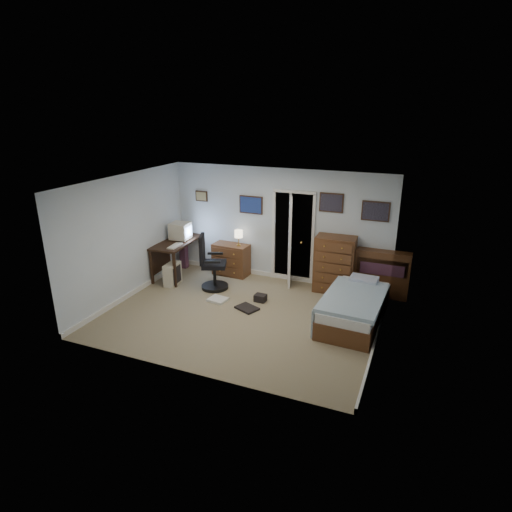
{
  "coord_description": "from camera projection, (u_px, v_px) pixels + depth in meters",
  "views": [
    {
      "loc": [
        3.0,
        -6.62,
        3.75
      ],
      "look_at": [
        0.16,
        0.3,
        1.1
      ],
      "focal_mm": 30.0,
      "sensor_mm": 36.0,
      "label": 1
    }
  ],
  "objects": [
    {
      "name": "keyboard",
      "position": [
        175.0,
        246.0,
        9.36
      ],
      "size": [
        0.19,
        0.45,
        0.03
      ],
      "primitive_type": "cube",
      "rotation": [
        0.0,
        0.0,
        0.07
      ],
      "color": "beige",
      "rests_on": "computer_desk"
    },
    {
      "name": "crt_monitor",
      "position": [
        180.0,
        231.0,
        9.79
      ],
      "size": [
        0.45,
        0.42,
        0.39
      ],
      "rotation": [
        0.0,
        0.0,
        0.07
      ],
      "color": "beige",
      "rests_on": "computer_desk"
    },
    {
      "name": "low_dresser",
      "position": [
        231.0,
        259.0,
        9.91
      ],
      "size": [
        0.85,
        0.46,
        0.73
      ],
      "primitive_type": "cube",
      "rotation": [
        0.0,
        0.0,
        -0.06
      ],
      "color": "#582C1B",
      "rests_on": "floor"
    },
    {
      "name": "pc_tower",
      "position": [
        173.0,
        274.0,
        9.37
      ],
      "size": [
        0.25,
        0.47,
        0.49
      ],
      "rotation": [
        0.0,
        0.0,
        0.07
      ],
      "color": "beige",
      "rests_on": "floor"
    },
    {
      "name": "wall_posters",
      "position": [
        304.0,
        205.0,
        9.04
      ],
      "size": [
        4.38,
        0.04,
        0.6
      ],
      "color": "#331E11",
      "rests_on": "floor"
    },
    {
      "name": "office_chair",
      "position": [
        211.0,
        268.0,
        9.12
      ],
      "size": [
        0.75,
        0.75,
        1.2
      ],
      "rotation": [
        0.0,
        0.0,
        0.37
      ],
      "color": "black",
      "rests_on": "floor"
    },
    {
      "name": "computer_desk",
      "position": [
        173.0,
        249.0,
        9.82
      ],
      "size": [
        0.75,
        1.46,
        0.82
      ],
      "rotation": [
        0.0,
        0.0,
        0.07
      ],
      "color": "black",
      "rests_on": "floor"
    },
    {
      "name": "floor",
      "position": [
        242.0,
        315.0,
        8.11
      ],
      "size": [
        5.0,
        4.0,
        0.02
      ],
      "primitive_type": "cube",
      "color": "gray",
      "rests_on": "ground"
    },
    {
      "name": "bed",
      "position": [
        353.0,
        307.0,
        7.73
      ],
      "size": [
        1.1,
        1.94,
        0.62
      ],
      "rotation": [
        0.0,
        0.0,
        -0.05
      ],
      "color": "#582C1B",
      "rests_on": "floor"
    },
    {
      "name": "tall_dresser",
      "position": [
        335.0,
        264.0,
        8.95
      ],
      "size": [
        0.83,
        0.51,
        1.2
      ],
      "primitive_type": "cube",
      "rotation": [
        0.0,
        0.0,
        0.04
      ],
      "color": "#582C1B",
      "rests_on": "floor"
    },
    {
      "name": "headboard_bookcase",
      "position": [
        382.0,
        273.0,
        8.73
      ],
      "size": [
        1.08,
        0.29,
        0.98
      ],
      "rotation": [
        0.0,
        0.0,
        -0.0
      ],
      "color": "#582C1B",
      "rests_on": "floor"
    },
    {
      "name": "media_stack",
      "position": [
        184.0,
        252.0,
        10.32
      ],
      "size": [
        0.16,
        0.16,
        0.79
      ],
      "primitive_type": "cube",
      "rotation": [
        0.0,
        0.0,
        0.02
      ],
      "color": "maroon",
      "rests_on": "floor"
    },
    {
      "name": "floor_clutter",
      "position": [
        242.0,
        302.0,
        8.54
      ],
      "size": [
        1.15,
        0.75,
        0.14
      ],
      "rotation": [
        0.0,
        0.0,
        0.16
      ],
      "color": "silver",
      "rests_on": "floor"
    },
    {
      "name": "doorway",
      "position": [
        297.0,
        234.0,
        9.62
      ],
      "size": [
        0.96,
        1.12,
        2.05
      ],
      "color": "black",
      "rests_on": "floor"
    },
    {
      "name": "table_lamp",
      "position": [
        239.0,
        234.0,
        9.63
      ],
      "size": [
        0.19,
        0.19,
        0.36
      ],
      "rotation": [
        0.0,
        0.0,
        -0.06
      ],
      "color": "gold",
      "rests_on": "low_dresser"
    }
  ]
}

